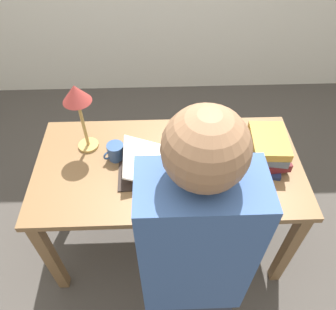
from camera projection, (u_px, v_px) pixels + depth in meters
ground_plane at (168, 235)px, 2.35m from camera, size 12.00×12.00×0.00m
reading_desk at (168, 176)px, 1.86m from camera, size 1.45×0.74×0.77m
open_book at (168, 162)px, 1.75m from camera, size 0.54×0.33×0.11m
book_stack_tall at (267, 148)px, 1.75m from camera, size 0.24×0.32×0.16m
book_standing_upright at (229, 141)px, 1.74m from camera, size 0.05×0.18×0.23m
reading_lamp at (77, 100)px, 1.64m from camera, size 0.15×0.15×0.42m
coffee_mug at (116, 152)px, 1.78m from camera, size 0.11×0.09×0.10m
pencil at (152, 202)px, 1.61m from camera, size 0.08×0.12×0.01m
person_reader at (191, 279)px, 1.29m from camera, size 0.36×0.23×1.66m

